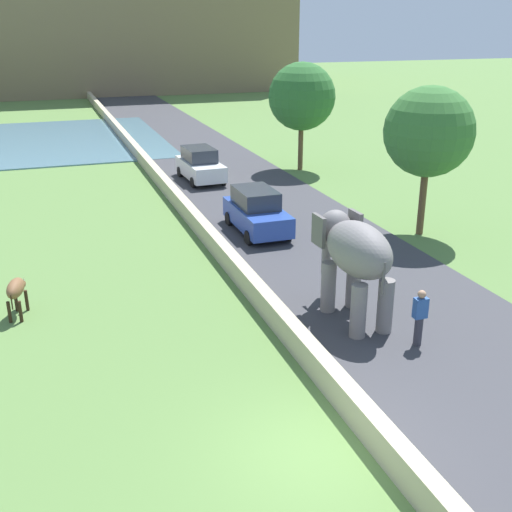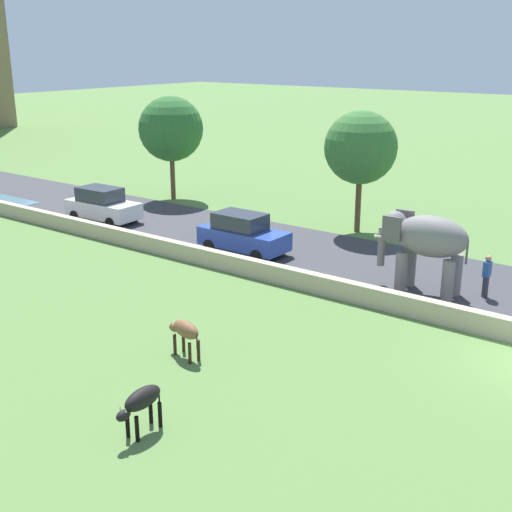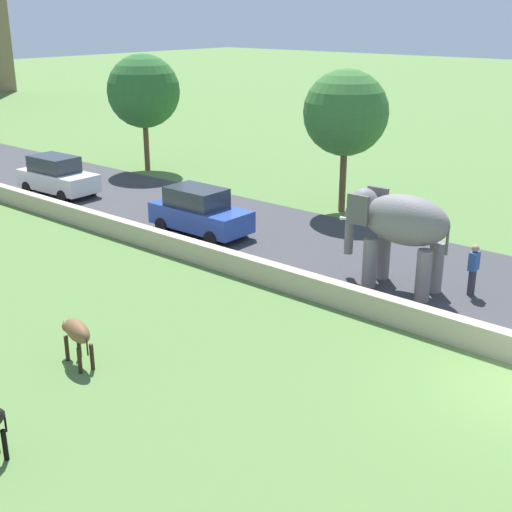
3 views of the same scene
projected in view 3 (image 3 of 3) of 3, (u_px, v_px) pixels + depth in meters
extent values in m
cube|color=#38383D|center=(124.00, 198.00, 31.09)|extent=(7.00, 120.00, 0.06)
cube|color=tan|center=(81.00, 217.00, 27.04)|extent=(0.40, 110.00, 0.72)
ellipsoid|color=slate|center=(406.00, 220.00, 20.10)|extent=(1.49, 2.75, 1.50)
cylinder|color=slate|center=(370.00, 263.00, 20.79)|extent=(0.44, 0.44, 1.60)
cylinder|color=slate|center=(383.00, 256.00, 21.41)|extent=(0.44, 0.44, 1.60)
cylinder|color=slate|center=(423.00, 276.00, 19.76)|extent=(0.44, 0.44, 1.60)
cylinder|color=slate|center=(436.00, 268.00, 20.38)|extent=(0.44, 0.44, 1.60)
ellipsoid|color=slate|center=(364.00, 206.00, 20.86)|extent=(1.03, 0.93, 1.10)
cube|color=#575454|center=(358.00, 210.00, 20.33)|extent=(0.14, 0.70, 0.90)
cube|color=#575454|center=(378.00, 201.00, 21.21)|extent=(0.14, 0.70, 0.90)
cylinder|color=slate|center=(349.00, 231.00, 21.44)|extent=(0.28, 0.28, 1.50)
cone|color=silver|center=(348.00, 219.00, 21.08)|extent=(0.14, 0.56, 0.17)
cone|color=silver|center=(355.00, 216.00, 21.41)|extent=(0.14, 0.56, 0.17)
cylinder|color=#575454|center=(447.00, 240.00, 19.44)|extent=(0.08, 0.08, 0.90)
cylinder|color=#33333D|center=(472.00, 283.00, 20.26)|extent=(0.22, 0.22, 0.85)
cube|color=#2D569E|center=(474.00, 261.00, 20.02)|extent=(0.36, 0.22, 0.56)
sphere|color=tan|center=(476.00, 248.00, 19.89)|extent=(0.22, 0.22, 0.22)
cube|color=#2D4CA8|center=(201.00, 217.00, 25.81)|extent=(1.72, 4.01, 0.80)
cube|color=#2D333D|center=(196.00, 197.00, 25.68)|extent=(1.45, 2.21, 0.70)
cylinder|color=black|center=(241.00, 229.00, 25.74)|extent=(0.18, 0.60, 0.60)
cylinder|color=black|center=(211.00, 239.00, 24.58)|extent=(0.18, 0.60, 0.60)
cylinder|color=black|center=(192.00, 216.00, 27.32)|extent=(0.18, 0.60, 0.60)
cylinder|color=black|center=(162.00, 225.00, 26.15)|extent=(0.18, 0.60, 0.60)
cube|color=white|center=(58.00, 180.00, 31.40)|extent=(1.88, 4.07, 0.80)
cube|color=#2D333D|center=(54.00, 164.00, 31.26)|extent=(1.54, 2.26, 0.70)
cylinder|color=black|center=(91.00, 190.00, 31.39)|extent=(0.21, 0.61, 0.60)
cylinder|color=black|center=(62.00, 197.00, 30.18)|extent=(0.21, 0.61, 0.60)
cylinder|color=black|center=(56.00, 182.00, 32.89)|extent=(0.21, 0.61, 0.60)
cylinder|color=black|center=(27.00, 188.00, 31.68)|extent=(0.21, 0.61, 0.60)
cylinder|color=black|center=(5.00, 445.00, 12.88)|extent=(0.10, 0.10, 0.65)
cylinder|color=black|center=(5.00, 421.00, 12.96)|extent=(0.04, 0.04, 0.45)
ellipsoid|color=brown|center=(77.00, 331.00, 16.17)|extent=(0.68, 1.17, 0.50)
cylinder|color=#302014|center=(67.00, 348.00, 16.57)|extent=(0.10, 0.10, 0.65)
cylinder|color=#302014|center=(79.00, 345.00, 16.74)|extent=(0.10, 0.10, 0.65)
cylinder|color=#302014|center=(80.00, 361.00, 15.99)|extent=(0.10, 0.10, 0.65)
cylinder|color=#302014|center=(92.00, 357.00, 16.16)|extent=(0.10, 0.10, 0.65)
ellipsoid|color=brown|center=(67.00, 327.00, 16.70)|extent=(0.32, 0.44, 0.26)
cone|color=beige|center=(63.00, 322.00, 16.59)|extent=(0.04, 0.04, 0.12)
cone|color=beige|center=(70.00, 320.00, 16.69)|extent=(0.04, 0.04, 0.12)
cylinder|color=#302014|center=(87.00, 347.00, 15.83)|extent=(0.04, 0.04, 0.45)
cylinder|color=brown|center=(146.00, 144.00, 36.13)|extent=(0.28, 0.28, 2.83)
sphere|color=#2D662D|center=(144.00, 91.00, 35.21)|extent=(3.75, 3.75, 3.75)
cylinder|color=brown|center=(343.00, 177.00, 28.65)|extent=(0.28, 0.28, 2.92)
sphere|color=#387033|center=(346.00, 113.00, 27.74)|extent=(3.49, 3.49, 3.49)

